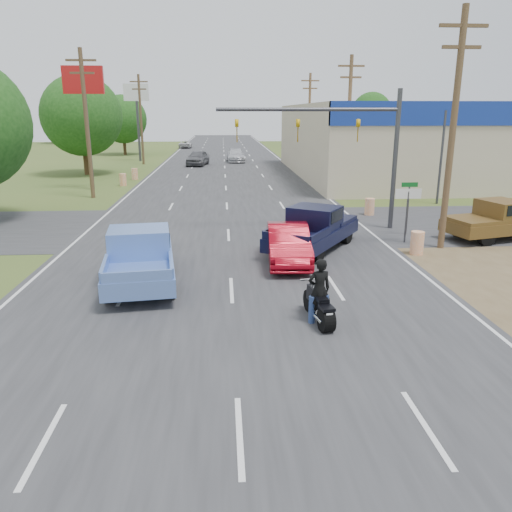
{
  "coord_description": "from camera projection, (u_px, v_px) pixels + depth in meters",
  "views": [
    {
      "loc": [
        -0.22,
        -8.08,
        5.86
      ],
      "look_at": [
        0.82,
        7.7,
        1.3
      ],
      "focal_mm": 35.0,
      "sensor_mm": 36.0,
      "label": 1
    }
  ],
  "objects": [
    {
      "name": "pole_sign_left_near",
      "position": [
        84.0,
        94.0,
        37.41
      ],
      "size": [
        3.0,
        0.35,
        9.2
      ],
      "color": "#3F3F44",
      "rests_on": "ground"
    },
    {
      "name": "cross_road",
      "position": [
        228.0,
        226.0,
        26.64
      ],
      "size": [
        120.0,
        10.0,
        0.02
      ],
      "primitive_type": "cube",
      "color": "#2D2D30",
      "rests_on": "ground"
    },
    {
      "name": "main_road",
      "position": [
        225.0,
        176.0,
        47.73
      ],
      "size": [
        15.0,
        180.0,
        0.02
      ],
      "primitive_type": "cube",
      "color": "#2D2D30",
      "rests_on": "ground"
    },
    {
      "name": "barrel_3",
      "position": [
        135.0,
        174.0,
        45.16
      ],
      "size": [
        0.56,
        0.56,
        1.0
      ],
      "primitive_type": "cylinder",
      "color": "orange",
      "rests_on": "ground"
    },
    {
      "name": "distant_car_grey",
      "position": [
        198.0,
        158.0,
        57.0
      ],
      "size": [
        2.84,
        5.27,
        1.7
      ],
      "primitive_type": "imported",
      "rotation": [
        0.0,
        0.0,
        -0.17
      ],
      "color": "#59585D",
      "rests_on": "ground"
    },
    {
      "name": "blue_pickup",
      "position": [
        140.0,
        255.0,
        17.74
      ],
      "size": [
        2.99,
        6.12,
        1.95
      ],
      "rotation": [
        0.0,
        0.0,
        0.13
      ],
      "color": "black",
      "rests_on": "ground"
    },
    {
      "name": "utility_pole_5",
      "position": [
        86.0,
        121.0,
        34.15
      ],
      "size": [
        2.0,
        0.28,
        10.0
      ],
      "color": "#4C3823",
      "rests_on": "ground"
    },
    {
      "name": "red_convertible",
      "position": [
        288.0,
        244.0,
        20.03
      ],
      "size": [
        1.85,
        4.69,
        1.52
      ],
      "primitive_type": "imported",
      "rotation": [
        0.0,
        0.0,
        -0.05
      ],
      "color": "maroon",
      "rests_on": "ground"
    },
    {
      "name": "navy_pickup",
      "position": [
        315.0,
        228.0,
        22.02
      ],
      "size": [
        5.0,
        6.04,
        1.91
      ],
      "rotation": [
        0.0,
        0.0,
        -0.58
      ],
      "color": "black",
      "rests_on": "ground"
    },
    {
      "name": "utility_pole_6",
      "position": [
        141.0,
        117.0,
        57.16
      ],
      "size": [
        2.0,
        0.28,
        10.0
      ],
      "color": "#4C3823",
      "rests_on": "ground"
    },
    {
      "name": "motorcycle",
      "position": [
        319.0,
        307.0,
        14.26
      ],
      "size": [
        0.78,
        2.2,
        1.12
      ],
      "rotation": [
        0.0,
        0.0,
        0.16
      ],
      "color": "black",
      "rests_on": "ground"
    },
    {
      "name": "rider",
      "position": [
        319.0,
        293.0,
        14.2
      ],
      "size": [
        0.73,
        0.54,
        1.83
      ],
      "primitive_type": "imported",
      "rotation": [
        0.0,
        0.0,
        3.31
      ],
      "color": "black",
      "rests_on": "ground"
    },
    {
      "name": "barrel_1",
      "position": [
        370.0,
        207.0,
        29.43
      ],
      "size": [
        0.56,
        0.56,
        1.0
      ],
      "primitive_type": "cylinder",
      "color": "orange",
      "rests_on": "ground"
    },
    {
      "name": "barrel_2",
      "position": [
        123.0,
        180.0,
        41.3
      ],
      "size": [
        0.56,
        0.56,
        1.0
      ],
      "primitive_type": "cylinder",
      "color": "orange",
      "rests_on": "ground"
    },
    {
      "name": "tree_6",
      "position": [
        68.0,
        109.0,
        96.76
      ],
      "size": [
        8.82,
        8.82,
        10.92
      ],
      "color": "#422D19",
      "rests_on": "ground"
    },
    {
      "name": "street_name_sign",
      "position": [
        408.0,
        203.0,
        24.36
      ],
      "size": [
        0.8,
        0.08,
        2.61
      ],
      "color": "#3F3F44",
      "rests_on": "ground"
    },
    {
      "name": "distant_car_silver",
      "position": [
        236.0,
        156.0,
        61.27
      ],
      "size": [
        2.3,
        5.29,
        1.51
      ],
      "primitive_type": "imported",
      "rotation": [
        0.0,
        0.0,
        0.04
      ],
      "color": "silver",
      "rests_on": "ground"
    },
    {
      "name": "ground",
      "position": [
        240.0,
        436.0,
        9.38
      ],
      "size": [
        200.0,
        200.0,
        0.0
      ],
      "primitive_type": "plane",
      "color": "#3E5522",
      "rests_on": "ground"
    },
    {
      "name": "tree_1",
      "position": [
        82.0,
        116.0,
        47.25
      ],
      "size": [
        7.56,
        7.56,
        9.36
      ],
      "color": "#422D19",
      "rests_on": "ground"
    },
    {
      "name": "utility_pole_3",
      "position": [
        309.0,
        118.0,
        55.49
      ],
      "size": [
        2.0,
        0.28,
        10.0
      ],
      "color": "#4C3823",
      "rests_on": "ground"
    },
    {
      "name": "tree_2",
      "position": [
        123.0,
        119.0,
        70.39
      ],
      "size": [
        6.72,
        6.72,
        8.32
      ],
      "color": "#422D19",
      "rests_on": "ground"
    },
    {
      "name": "brown_pickup",
      "position": [
        500.0,
        220.0,
        23.81
      ],
      "size": [
        5.97,
        3.53,
        1.86
      ],
      "rotation": [
        0.0,
        0.0,
        1.83
      ],
      "color": "black",
      "rests_on": "ground"
    },
    {
      "name": "distant_car_white",
      "position": [
        185.0,
        144.0,
        85.03
      ],
      "size": [
        2.09,
        4.43,
        1.22
      ],
      "primitive_type": "imported",
      "rotation": [
        0.0,
        0.0,
        3.13
      ],
      "color": "silver",
      "rests_on": "ground"
    },
    {
      "name": "pole_sign_left_far",
      "position": [
        137.0,
        101.0,
        60.42
      ],
      "size": [
        3.0,
        0.35,
        9.2
      ],
      "color": "#3F3F44",
      "rests_on": "ground"
    },
    {
      "name": "tree_5",
      "position": [
        371.0,
        112.0,
        100.74
      ],
      "size": [
        7.98,
        7.98,
        9.88
      ],
      "color": "#422D19",
      "rests_on": "ground"
    },
    {
      "name": "lane_sign",
      "position": [
        408.0,
        202.0,
        22.8
      ],
      "size": [
        1.2,
        0.08,
        2.52
      ],
      "color": "#3F3F44",
      "rests_on": "ground"
    },
    {
      "name": "signal_mast",
      "position": [
        344.0,
        135.0,
        24.72
      ],
      "size": [
        9.12,
        0.4,
        7.0
      ],
      "color": "#3F3F44",
      "rests_on": "ground"
    },
    {
      "name": "dirt_verge",
      "position": [
        509.0,
        267.0,
        19.67
      ],
      "size": [
        8.0,
        18.0,
        0.01
      ],
      "primitive_type": "cube",
      "color": "brown",
      "rests_on": "ground"
    },
    {
      "name": "utility_pole_1",
      "position": [
        453.0,
        126.0,
        20.98
      ],
      "size": [
        2.0,
        0.28,
        10.0
      ],
      "color": "#4C3823",
      "rests_on": "ground"
    },
    {
      "name": "barrel_0",
      "position": [
        417.0,
        243.0,
        21.26
      ],
      "size": [
        0.56,
        0.56,
        1.0
      ],
      "primitive_type": "cylinder",
      "color": "orange",
      "rests_on": "ground"
    },
    {
      "name": "utility_pole_2",
      "position": [
        349.0,
        120.0,
        38.23
      ],
      "size": [
        2.0,
        0.28,
        10.0
      ],
      "color": "#4C3823",
      "rests_on": "ground"
    }
  ]
}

